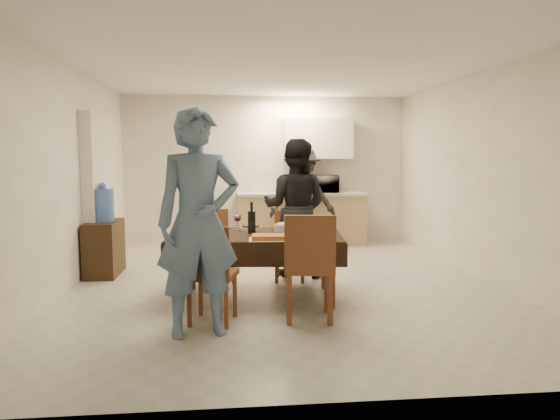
{
  "coord_description": "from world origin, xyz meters",
  "views": [
    {
      "loc": [
        -0.65,
        -5.91,
        1.52
      ],
      "look_at": [
        -0.08,
        -0.3,
        0.93
      ],
      "focal_mm": 32.0,
      "sensor_mm": 36.0,
      "label": 1
    }
  ],
  "objects_px": {
    "savoury_tart": "(269,237)",
    "microwave": "(322,184)",
    "person_kitchen": "(302,198)",
    "person_near": "(198,223)",
    "console": "(104,248)",
    "person_far": "(295,208)",
    "dining_table": "(257,237)",
    "wine_bottle": "(252,218)",
    "water_jug": "(103,205)",
    "water_pitcher": "(290,226)"
  },
  "relations": [
    {
      "from": "dining_table",
      "to": "water_jug",
      "type": "bearing_deg",
      "value": 151.74
    },
    {
      "from": "console",
      "to": "wine_bottle",
      "type": "bearing_deg",
      "value": -33.7
    },
    {
      "from": "person_near",
      "to": "console",
      "type": "bearing_deg",
      "value": 107.3
    },
    {
      "from": "wine_bottle",
      "to": "water_pitcher",
      "type": "height_order",
      "value": "wine_bottle"
    },
    {
      "from": "water_pitcher",
      "to": "person_near",
      "type": "relative_size",
      "value": 0.09
    },
    {
      "from": "water_pitcher",
      "to": "person_far",
      "type": "distance_m",
      "value": 1.12
    },
    {
      "from": "wine_bottle",
      "to": "microwave",
      "type": "height_order",
      "value": "microwave"
    },
    {
      "from": "water_jug",
      "to": "person_kitchen",
      "type": "distance_m",
      "value": 3.23
    },
    {
      "from": "dining_table",
      "to": "water_jug",
      "type": "height_order",
      "value": "water_jug"
    },
    {
      "from": "savoury_tart",
      "to": "microwave",
      "type": "xyz_separation_m",
      "value": [
        1.22,
        3.68,
        0.33
      ]
    },
    {
      "from": "console",
      "to": "person_near",
      "type": "bearing_deg",
      "value": -59.83
    },
    {
      "from": "water_jug",
      "to": "water_pitcher",
      "type": "bearing_deg",
      "value": -30.68
    },
    {
      "from": "water_jug",
      "to": "microwave",
      "type": "bearing_deg",
      "value": 31.87
    },
    {
      "from": "water_jug",
      "to": "person_far",
      "type": "relative_size",
      "value": 0.24
    },
    {
      "from": "console",
      "to": "microwave",
      "type": "distance_m",
      "value": 3.87
    },
    {
      "from": "microwave",
      "to": "wine_bottle",
      "type": "bearing_deg",
      "value": 67.1
    },
    {
      "from": "person_near",
      "to": "person_kitchen",
      "type": "distance_m",
      "value": 4.17
    },
    {
      "from": "water_jug",
      "to": "wine_bottle",
      "type": "height_order",
      "value": "water_jug"
    },
    {
      "from": "water_jug",
      "to": "person_far",
      "type": "distance_m",
      "value": 2.47
    },
    {
      "from": "water_pitcher",
      "to": "console",
      "type": "bearing_deg",
      "value": 149.32
    },
    {
      "from": "dining_table",
      "to": "water_jug",
      "type": "xyz_separation_m",
      "value": [
        -1.91,
        1.29,
        0.24
      ]
    },
    {
      "from": "dining_table",
      "to": "person_kitchen",
      "type": "relative_size",
      "value": 1.12
    },
    {
      "from": "dining_table",
      "to": "microwave",
      "type": "relative_size",
      "value": 3.46
    },
    {
      "from": "person_far",
      "to": "console",
      "type": "bearing_deg",
      "value": 13.89
    },
    {
      "from": "dining_table",
      "to": "water_jug",
      "type": "distance_m",
      "value": 2.32
    },
    {
      "from": "water_jug",
      "to": "person_near",
      "type": "xyz_separation_m",
      "value": [
        1.36,
        -2.34,
        0.06
      ]
    },
    {
      "from": "dining_table",
      "to": "microwave",
      "type": "height_order",
      "value": "microwave"
    },
    {
      "from": "dining_table",
      "to": "person_near",
      "type": "distance_m",
      "value": 1.22
    },
    {
      "from": "savoury_tart",
      "to": "person_kitchen",
      "type": "distance_m",
      "value": 3.34
    },
    {
      "from": "console",
      "to": "person_far",
      "type": "distance_m",
      "value": 2.53
    },
    {
      "from": "microwave",
      "to": "person_kitchen",
      "type": "relative_size",
      "value": 0.32
    },
    {
      "from": "dining_table",
      "to": "microwave",
      "type": "bearing_deg",
      "value": 73.94
    },
    {
      "from": "person_near",
      "to": "person_far",
      "type": "xyz_separation_m",
      "value": [
        1.1,
        2.1,
        -0.09
      ]
    },
    {
      "from": "person_near",
      "to": "person_kitchen",
      "type": "height_order",
      "value": "person_near"
    },
    {
      "from": "water_pitcher",
      "to": "savoury_tart",
      "type": "bearing_deg",
      "value": -127.15
    },
    {
      "from": "console",
      "to": "wine_bottle",
      "type": "relative_size",
      "value": 2.21
    },
    {
      "from": "savoury_tart",
      "to": "dining_table",
      "type": "bearing_deg",
      "value": 104.74
    },
    {
      "from": "water_jug",
      "to": "savoury_tart",
      "type": "relative_size",
      "value": 1.07
    },
    {
      "from": "microwave",
      "to": "person_far",
      "type": "xyz_separation_m",
      "value": [
        -0.77,
        -2.25,
        -0.18
      ]
    },
    {
      "from": "wine_bottle",
      "to": "person_kitchen",
      "type": "xyz_separation_m",
      "value": [
        0.96,
        2.8,
        -0.03
      ]
    },
    {
      "from": "water_jug",
      "to": "water_pitcher",
      "type": "relative_size",
      "value": 2.3
    },
    {
      "from": "dining_table",
      "to": "person_near",
      "type": "bearing_deg",
      "value": -111.86
    },
    {
      "from": "person_kitchen",
      "to": "console",
      "type": "bearing_deg",
      "value": -151.07
    },
    {
      "from": "console",
      "to": "water_jug",
      "type": "bearing_deg",
      "value": 0.0
    },
    {
      "from": "wine_bottle",
      "to": "water_pitcher",
      "type": "relative_size",
      "value": 1.88
    },
    {
      "from": "dining_table",
      "to": "wine_bottle",
      "type": "distance_m",
      "value": 0.22
    },
    {
      "from": "wine_bottle",
      "to": "water_jug",
      "type": "bearing_deg",
      "value": 146.3
    },
    {
      "from": "person_near",
      "to": "person_far",
      "type": "distance_m",
      "value": 2.37
    },
    {
      "from": "person_kitchen",
      "to": "savoury_tart",
      "type": "bearing_deg",
      "value": -104.14
    },
    {
      "from": "dining_table",
      "to": "wine_bottle",
      "type": "relative_size",
      "value": 5.52
    }
  ]
}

